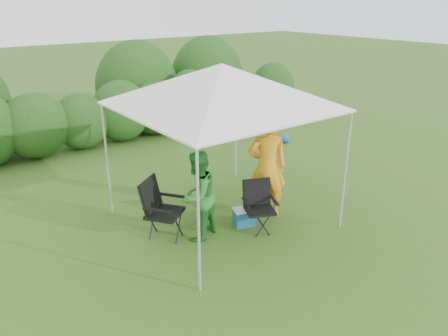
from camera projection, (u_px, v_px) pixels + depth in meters
ground at (239, 230)px, 7.69m from camera, size 70.00×70.00×0.00m
hedge at (103, 115)px, 11.88m from camera, size 14.21×1.53×1.80m
canopy at (222, 86)px, 7.17m from camera, size 3.10×3.10×2.83m
chair_right at (259, 202)px, 7.57m from camera, size 0.67×0.65×0.88m
chair_left at (159, 205)px, 7.27m from camera, size 0.82×0.81×1.04m
man at (267, 167)px, 7.85m from camera, size 0.85×0.76×1.95m
woman at (198, 196)px, 7.19m from camera, size 0.92×0.83×1.54m
cooler at (244, 217)px, 7.79m from camera, size 0.45×0.39×0.32m
bottle at (248, 202)px, 7.69m from camera, size 0.07×0.07×0.26m
lawn_toy at (275, 138)px, 12.22m from camera, size 0.63×0.52×0.31m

